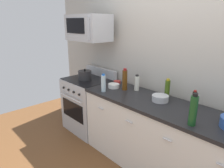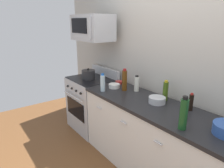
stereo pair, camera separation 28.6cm
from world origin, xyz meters
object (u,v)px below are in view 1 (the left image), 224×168
(range_oven, at_px, (89,104))
(bottle_olive_oil, at_px, (167,89))
(bottle_wine_green, at_px, (193,110))
(bottle_water_clear, at_px, (103,83))
(bowl_steel_prep, at_px, (160,98))
(bottle_soy_sauce_dark, at_px, (194,99))
(bottle_wine_amber, at_px, (125,80))
(bowl_white_ceramic, at_px, (114,86))
(stockpot, at_px, (85,75))
(microwave, at_px, (88,28))
(bowl_red_small, at_px, (117,82))
(bottle_vinegar_white, at_px, (137,83))

(range_oven, xyz_separation_m, bottle_olive_oil, (1.38, 0.21, 0.57))
(range_oven, height_order, bottle_wine_green, bottle_wine_green)
(bottle_water_clear, distance_m, bowl_steel_prep, 0.79)
(bottle_soy_sauce_dark, bearing_deg, bottle_water_clear, -160.01)
(bottle_wine_amber, relative_size, bowl_steel_prep, 1.55)
(bowl_white_ceramic, bearing_deg, stockpot, -174.20)
(bottle_water_clear, bearing_deg, bottle_wine_amber, 59.96)
(microwave, height_order, bottle_olive_oil, microwave)
(bowl_white_ceramic, bearing_deg, bottle_wine_green, -10.09)
(bottle_wine_amber, bearing_deg, bowl_white_ceramic, -166.70)
(range_oven, distance_m, bowl_red_small, 0.72)
(bottle_water_clear, bearing_deg, bowl_white_ceramic, 96.70)
(bottle_vinegar_white, distance_m, bowl_red_small, 0.42)
(stockpot, bearing_deg, bowl_steel_prep, 4.82)
(microwave, distance_m, bowl_red_small, 0.97)
(bowl_white_ceramic, xyz_separation_m, stockpot, (-0.63, -0.06, 0.05))
(bottle_wine_green, distance_m, bottle_wine_amber, 1.16)
(bottle_wine_amber, bearing_deg, microwave, -179.46)
(bottle_vinegar_white, bearing_deg, bottle_olive_oil, 5.60)
(microwave, bearing_deg, range_oven, -90.29)
(range_oven, distance_m, bottle_water_clear, 0.89)
(stockpot, bearing_deg, microwave, 89.87)
(bottle_vinegar_white, xyz_separation_m, bottle_water_clear, (-0.27, -0.38, 0.01))
(bowl_red_small, bearing_deg, bowl_steel_prep, -8.23)
(microwave, height_order, bottle_vinegar_white, microwave)
(bottle_olive_oil, relative_size, bottle_vinegar_white, 1.13)
(stockpot, bearing_deg, range_oven, 90.00)
(bottle_water_clear, relative_size, bottle_soy_sauce_dark, 1.25)
(stockpot, bearing_deg, bottle_water_clear, -13.52)
(bowl_steel_prep, relative_size, bowl_white_ceramic, 1.22)
(bottle_wine_green, bearing_deg, bottle_vinegar_white, 158.79)
(bottle_soy_sauce_dark, distance_m, bowl_white_ceramic, 1.14)
(bottle_water_clear, height_order, stockpot, bottle_water_clear)
(bottle_water_clear, height_order, bowl_steel_prep, bottle_water_clear)
(bowl_red_small, bearing_deg, range_oven, -159.56)
(bowl_red_small, bearing_deg, bottle_olive_oil, 1.42)
(bowl_steel_prep, height_order, stockpot, stockpot)
(bowl_white_ceramic, relative_size, bowl_red_small, 1.53)
(microwave, relative_size, bottle_wine_green, 2.37)
(range_oven, height_order, bottle_wine_amber, bottle_wine_amber)
(microwave, bearing_deg, bottle_olive_oil, 6.89)
(bowl_steel_prep, bearing_deg, bottle_wine_green, -27.79)
(bowl_white_ceramic, bearing_deg, bottle_water_clear, -83.30)
(microwave, xyz_separation_m, bottle_water_clear, (0.65, -0.25, -0.71))
(bottle_wine_green, relative_size, bottle_water_clear, 1.25)
(range_oven, relative_size, bottle_soy_sauce_dark, 5.35)
(bottle_olive_oil, bearing_deg, bowl_white_ceramic, -165.10)
(bottle_vinegar_white, distance_m, bowl_white_ceramic, 0.35)
(bottle_wine_green, distance_m, bottle_water_clear, 1.28)
(bottle_wine_green, distance_m, bottle_vinegar_white, 1.07)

